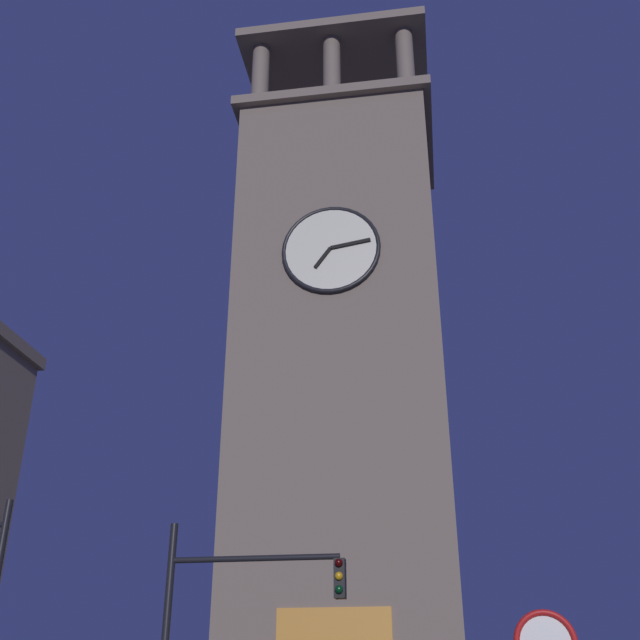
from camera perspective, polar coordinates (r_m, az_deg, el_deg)
clocktower at (r=27.62m, az=1.76°, el=-4.83°), size 7.64×6.79×29.05m
traffic_signal_mid at (r=16.41m, az=-6.79°, el=-20.78°), size 3.68×0.41×5.04m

